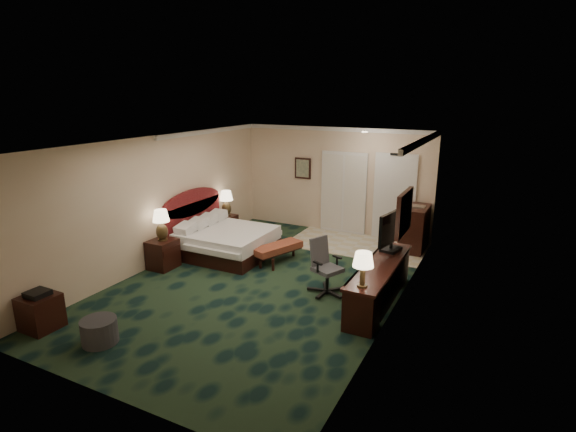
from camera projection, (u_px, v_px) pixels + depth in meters
The scene contains 26 objects.
floor at pixel (264, 282), 8.65m from camera, with size 5.00×7.50×0.00m, color black.
ceiling at pixel (261, 142), 7.92m from camera, with size 5.00×7.50×0.00m, color white.
wall_back at pixel (335, 180), 11.52m from camera, with size 5.00×0.00×2.70m, color #D0B092.
wall_front at pixel (97, 294), 5.06m from camera, with size 5.00×0.00×2.70m, color #D0B092.
wall_left at pixel (159, 201), 9.37m from camera, with size 0.00×7.50×2.70m, color #D0B092.
wall_right at pixel (398, 234), 7.21m from camera, with size 0.00×7.50×2.70m, color #D0B092.
crown_molding at pixel (261, 144), 7.94m from camera, with size 5.00×7.50×0.10m, color silver, non-canonical shape.
tile_patch at pixel (356, 245), 10.76m from camera, with size 3.20×1.70×0.01m, color #B8AD88.
headboard at pixel (193, 219), 10.38m from camera, with size 0.12×2.00×1.40m, color #4B070A, non-canonical shape.
entry_door at pixel (394, 198), 10.90m from camera, with size 1.02×0.06×2.18m, color silver.
closet_doors at pixel (343, 193), 11.45m from camera, with size 1.20×0.06×2.10m, color beige.
wall_art at pixel (303, 168), 11.80m from camera, with size 0.45×0.06×0.55m, color #485C50.
wall_mirror at pixel (404, 213), 7.69m from camera, with size 0.05×0.95×0.75m, color white.
bed at pixel (227, 242), 10.04m from camera, with size 1.85×1.71×0.59m, color white.
nightstand_near at pixel (163, 254), 9.30m from camera, with size 0.48×0.55×0.60m, color black.
nightstand_far at pixel (227, 226), 11.36m from camera, with size 0.43×0.49×0.53m, color black.
lamp_near at pixel (162, 225), 9.14m from camera, with size 0.34×0.34×0.65m, color black, non-canonical shape.
lamp_far at pixel (226, 203), 11.24m from camera, with size 0.34×0.34×0.63m, color black, non-canonical shape.
bed_bench at pixel (277, 253), 9.65m from camera, with size 0.40×1.15×0.39m, color maroon.
ottoman at pixel (99, 331), 6.54m from camera, with size 0.52×0.52×0.37m, color #2A292F.
side_table at pixel (40, 312), 6.91m from camera, with size 0.51×0.51×0.55m, color black.
desk at pixel (379, 284), 7.73m from camera, with size 0.54×2.49×0.72m, color black.
tv at pixel (392, 231), 8.19m from camera, with size 0.08×0.96×0.75m, color black.
desk_lamp at pixel (363, 269), 6.69m from camera, with size 0.32×0.32×0.56m, color black, non-canonical shape.
desk_chair at pixel (327, 267), 8.07m from camera, with size 0.59×0.55×1.01m, color #525256, non-canonical shape.
minibar at pixel (414, 228), 10.32m from camera, with size 0.54×0.97×1.02m, color black.
Camera 1 is at (4.01, -6.92, 3.56)m, focal length 28.00 mm.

